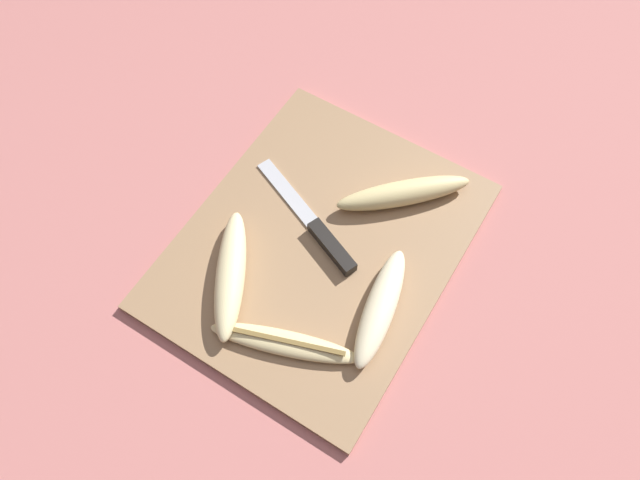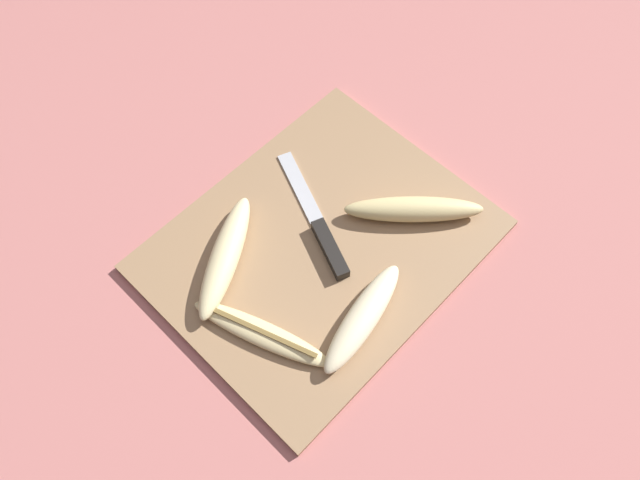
{
  "view_description": "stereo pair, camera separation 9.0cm",
  "coord_description": "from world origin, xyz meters",
  "px_view_note": "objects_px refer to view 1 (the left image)",
  "views": [
    {
      "loc": [
        -0.36,
        -0.22,
        0.82
      ],
      "look_at": [
        0.0,
        0.0,
        0.02
      ],
      "focal_mm": 35.0,
      "sensor_mm": 36.0,
      "label": 1
    },
    {
      "loc": [
        -0.3,
        -0.29,
        0.82
      ],
      "look_at": [
        0.0,
        0.0,
        0.02
      ],
      "focal_mm": 35.0,
      "sensor_mm": 36.0,
      "label": 2
    }
  ],
  "objects_px": {
    "banana_spotted_left": "(403,193)",
    "banana_bright_far": "(380,307)",
    "banana_mellow_near": "(285,343)",
    "banana_soft_right": "(230,274)",
    "knife": "(323,234)"
  },
  "relations": [
    {
      "from": "banana_mellow_near",
      "to": "banana_bright_far",
      "type": "bearing_deg",
      "value": -37.73
    },
    {
      "from": "knife",
      "to": "banana_spotted_left",
      "type": "distance_m",
      "value": 0.14
    },
    {
      "from": "banana_soft_right",
      "to": "banana_bright_far",
      "type": "height_order",
      "value": "banana_soft_right"
    },
    {
      "from": "banana_soft_right",
      "to": "banana_spotted_left",
      "type": "relative_size",
      "value": 1.1
    },
    {
      "from": "knife",
      "to": "banana_spotted_left",
      "type": "height_order",
      "value": "banana_spotted_left"
    },
    {
      "from": "banana_mellow_near",
      "to": "banana_bright_far",
      "type": "xyz_separation_m",
      "value": [
        0.11,
        -0.08,
        0.01
      ]
    },
    {
      "from": "knife",
      "to": "banana_bright_far",
      "type": "distance_m",
      "value": 0.14
    },
    {
      "from": "banana_soft_right",
      "to": "banana_mellow_near",
      "type": "relative_size",
      "value": 0.93
    },
    {
      "from": "banana_mellow_near",
      "to": "banana_spotted_left",
      "type": "xyz_separation_m",
      "value": [
        0.29,
        -0.02,
        0.01
      ]
    },
    {
      "from": "knife",
      "to": "banana_soft_right",
      "type": "height_order",
      "value": "banana_soft_right"
    },
    {
      "from": "banana_mellow_near",
      "to": "banana_spotted_left",
      "type": "bearing_deg",
      "value": -4.92
    },
    {
      "from": "banana_spotted_left",
      "to": "banana_bright_far",
      "type": "xyz_separation_m",
      "value": [
        -0.18,
        -0.06,
        -0.0
      ]
    },
    {
      "from": "banana_soft_right",
      "to": "banana_spotted_left",
      "type": "distance_m",
      "value": 0.28
    },
    {
      "from": "banana_spotted_left",
      "to": "banana_bright_far",
      "type": "bearing_deg",
      "value": -161.42
    },
    {
      "from": "banana_mellow_near",
      "to": "banana_spotted_left",
      "type": "relative_size",
      "value": 1.18
    }
  ]
}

